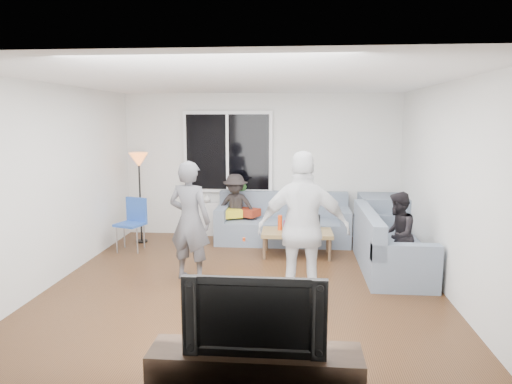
# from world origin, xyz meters

# --- Properties ---
(floor) EXTENTS (5.00, 5.50, 0.04)m
(floor) POSITION_xyz_m (0.00, 0.00, -0.02)
(floor) COLOR #56351C
(floor) RESTS_ON ground
(ceiling) EXTENTS (5.00, 5.50, 0.04)m
(ceiling) POSITION_xyz_m (0.00, 0.00, 2.62)
(ceiling) COLOR white
(ceiling) RESTS_ON ground
(wall_back) EXTENTS (5.00, 0.04, 2.60)m
(wall_back) POSITION_xyz_m (0.00, 2.77, 1.30)
(wall_back) COLOR silver
(wall_back) RESTS_ON ground
(wall_front) EXTENTS (5.00, 0.04, 2.60)m
(wall_front) POSITION_xyz_m (0.00, -2.77, 1.30)
(wall_front) COLOR silver
(wall_front) RESTS_ON ground
(wall_left) EXTENTS (0.04, 5.50, 2.60)m
(wall_left) POSITION_xyz_m (-2.52, 0.00, 1.30)
(wall_left) COLOR silver
(wall_left) RESTS_ON ground
(wall_right) EXTENTS (0.04, 5.50, 2.60)m
(wall_right) POSITION_xyz_m (2.52, 0.00, 1.30)
(wall_right) COLOR silver
(wall_right) RESTS_ON ground
(window_frame) EXTENTS (1.62, 0.06, 1.47)m
(window_frame) POSITION_xyz_m (-0.60, 2.69, 1.55)
(window_frame) COLOR white
(window_frame) RESTS_ON wall_back
(window_glass) EXTENTS (1.50, 0.02, 1.35)m
(window_glass) POSITION_xyz_m (-0.60, 2.65, 1.55)
(window_glass) COLOR black
(window_glass) RESTS_ON window_frame
(window_mullion) EXTENTS (0.05, 0.03, 1.35)m
(window_mullion) POSITION_xyz_m (-0.60, 2.64, 1.55)
(window_mullion) COLOR white
(window_mullion) RESTS_ON window_frame
(radiator) EXTENTS (1.30, 0.12, 0.62)m
(radiator) POSITION_xyz_m (-0.60, 2.65, 0.31)
(radiator) COLOR silver
(radiator) RESTS_ON floor
(potted_plant) EXTENTS (0.21, 0.17, 0.36)m
(potted_plant) POSITION_xyz_m (-0.34, 2.62, 0.80)
(potted_plant) COLOR #33692A
(potted_plant) RESTS_ON radiator
(vase) EXTENTS (0.16, 0.16, 0.15)m
(vase) POSITION_xyz_m (-0.99, 2.62, 0.70)
(vase) COLOR silver
(vase) RESTS_ON radiator
(sofa_back_section) EXTENTS (2.30, 0.85, 0.85)m
(sofa_back_section) POSITION_xyz_m (0.42, 2.27, 0.42)
(sofa_back_section) COLOR slate
(sofa_back_section) RESTS_ON floor
(sofa_right_section) EXTENTS (2.00, 0.85, 0.85)m
(sofa_right_section) POSITION_xyz_m (2.02, 0.90, 0.42)
(sofa_right_section) COLOR slate
(sofa_right_section) RESTS_ON floor
(sofa_corner) EXTENTS (0.85, 0.85, 0.85)m
(sofa_corner) POSITION_xyz_m (2.17, 2.27, 0.42)
(sofa_corner) COLOR slate
(sofa_corner) RESTS_ON floor
(cushion_yellow) EXTENTS (0.48, 0.44, 0.14)m
(cushion_yellow) POSITION_xyz_m (-0.51, 2.25, 0.51)
(cushion_yellow) COLOR yellow
(cushion_yellow) RESTS_ON sofa_back_section
(cushion_red) EXTENTS (0.46, 0.44, 0.13)m
(cushion_red) POSITION_xyz_m (-0.20, 2.33, 0.51)
(cushion_red) COLOR maroon
(cushion_red) RESTS_ON sofa_back_section
(coffee_table) EXTENTS (1.11, 0.62, 0.40)m
(coffee_table) POSITION_xyz_m (0.67, 1.47, 0.20)
(coffee_table) COLOR #967849
(coffee_table) RESTS_ON floor
(pitcher) EXTENTS (0.17, 0.17, 0.17)m
(pitcher) POSITION_xyz_m (0.54, 1.43, 0.49)
(pitcher) COLOR #931A45
(pitcher) RESTS_ON coffee_table
(side_chair) EXTENTS (0.51, 0.51, 0.86)m
(side_chair) POSITION_xyz_m (-2.05, 1.52, 0.43)
(side_chair) COLOR #274EA9
(side_chair) RESTS_ON floor
(floor_lamp) EXTENTS (0.32, 0.32, 1.56)m
(floor_lamp) POSITION_xyz_m (-2.05, 2.06, 0.78)
(floor_lamp) COLOR orange
(floor_lamp) RESTS_ON floor
(player_left) EXTENTS (0.66, 0.52, 1.61)m
(player_left) POSITION_xyz_m (-0.76, 0.25, 0.80)
(player_left) COLOR #525257
(player_left) RESTS_ON floor
(player_right) EXTENTS (1.06, 0.46, 1.80)m
(player_right) POSITION_xyz_m (0.75, -0.52, 0.90)
(player_right) COLOR silver
(player_right) RESTS_ON floor
(spectator_right) EXTENTS (0.61, 0.69, 1.18)m
(spectator_right) POSITION_xyz_m (2.02, 0.54, 0.59)
(spectator_right) COLOR black
(spectator_right) RESTS_ON floor
(spectator_back) EXTENTS (0.81, 0.51, 1.19)m
(spectator_back) POSITION_xyz_m (-0.42, 2.30, 0.60)
(spectator_back) COLOR black
(spectator_back) RESTS_ON floor
(tv_console) EXTENTS (1.60, 0.40, 0.44)m
(tv_console) POSITION_xyz_m (0.37, -2.50, 0.22)
(tv_console) COLOR #36251B
(tv_console) RESTS_ON floor
(television) EXTENTS (1.05, 0.14, 0.60)m
(television) POSITION_xyz_m (0.37, -2.50, 0.74)
(television) COLOR black
(television) RESTS_ON tv_console
(bottle_e) EXTENTS (0.07, 0.07, 0.24)m
(bottle_e) POSITION_xyz_m (1.00, 1.63, 0.52)
(bottle_e) COLOR black
(bottle_e) RESTS_ON coffee_table
(bottle_b) EXTENTS (0.08, 0.08, 0.21)m
(bottle_b) POSITION_xyz_m (0.53, 1.31, 0.50)
(bottle_b) COLOR #3A9C1C
(bottle_b) RESTS_ON coffee_table
(bottle_a) EXTENTS (0.07, 0.07, 0.24)m
(bottle_a) POSITION_xyz_m (0.40, 1.52, 0.52)
(bottle_a) COLOR #E9420D
(bottle_a) RESTS_ON coffee_table
(bottle_d) EXTENTS (0.07, 0.07, 0.23)m
(bottle_d) POSITION_xyz_m (0.85, 1.35, 0.52)
(bottle_d) COLOR orange
(bottle_d) RESTS_ON coffee_table
(bottle_c) EXTENTS (0.07, 0.07, 0.23)m
(bottle_c) POSITION_xyz_m (0.69, 1.62, 0.51)
(bottle_c) COLOR black
(bottle_c) RESTS_ON coffee_table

